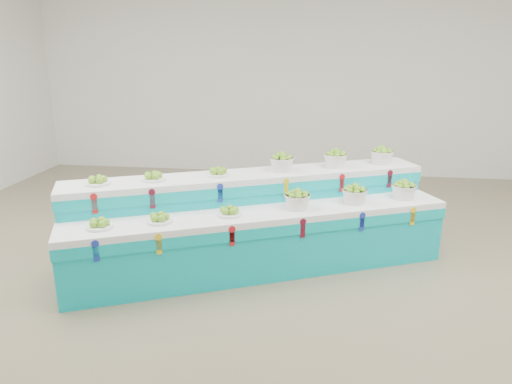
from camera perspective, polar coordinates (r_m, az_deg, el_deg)
ground at (r=5.05m, az=-0.06°, el=-11.59°), size 10.00×10.00×0.00m
back_wall at (r=9.44m, az=4.18°, el=14.24°), size 10.00×0.00×10.00m
display_stand at (r=5.42m, az=0.00°, el=-3.64°), size 4.33×2.74×1.02m
plate_lower_left at (r=4.90m, az=-18.28°, el=-3.55°), size 0.35×0.35×0.10m
plate_lower_mid at (r=4.90m, az=-11.53°, el=-2.99°), size 0.35×0.35×0.10m
plate_lower_right at (r=5.01m, az=-3.22°, el=-2.25°), size 0.35×0.35×0.10m
basket_lower_left at (r=5.21m, az=4.98°, el=-0.91°), size 0.37×0.37×0.21m
basket_lower_mid at (r=5.49m, az=11.74°, el=-0.27°), size 0.37×0.37×0.21m
basket_lower_right at (r=5.81m, az=17.29°, el=0.25°), size 0.37×0.37×0.21m
plate_upper_left at (r=5.31m, az=-18.47°, el=1.39°), size 0.35×0.35×0.10m
plate_upper_mid at (r=5.32m, az=-12.25°, el=1.90°), size 0.35×0.35×0.10m
plate_upper_right at (r=5.42m, az=-4.57°, el=2.49°), size 0.35×0.35×0.10m
basket_upper_left at (r=5.61m, az=3.10°, el=3.57°), size 0.37×0.37×0.21m
basket_upper_mid at (r=5.87m, az=9.51°, el=3.97°), size 0.37×0.37×0.21m
basket_upper_right at (r=6.17m, az=14.86°, el=4.26°), size 0.37×0.37×0.21m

